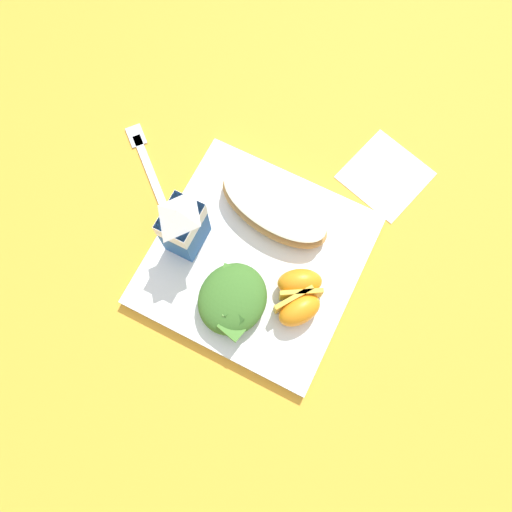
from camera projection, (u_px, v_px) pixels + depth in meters
ground at (256, 261)px, 0.72m from camera, size 3.00×3.00×0.00m
white_plate at (256, 260)px, 0.71m from camera, size 0.28×0.28×0.02m
cheesy_pizza_bread at (274, 208)px, 0.70m from camera, size 0.10×0.18×0.04m
green_salad_pile at (232, 299)px, 0.66m from camera, size 0.10×0.09×0.04m
milk_carton at (183, 224)px, 0.65m from camera, size 0.06×0.04×0.11m
orange_wedge_front at (299, 309)px, 0.66m from camera, size 0.07×0.06×0.04m
orange_wedge_middle at (300, 284)px, 0.67m from camera, size 0.06×0.07×0.04m
paper_napkin at (386, 175)px, 0.75m from camera, size 0.14×0.14×0.00m
metal_fork at (149, 168)px, 0.75m from camera, size 0.14×0.15×0.01m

